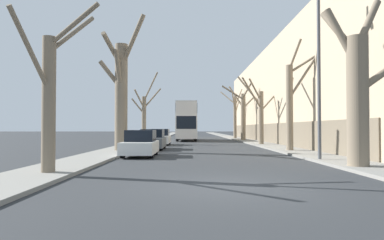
# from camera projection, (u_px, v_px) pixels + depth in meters

# --- Properties ---
(ground_plane) EXTENTS (300.00, 300.00, 0.00)m
(ground_plane) POSITION_uv_depth(u_px,v_px,m) (226.00, 187.00, 9.07)
(ground_plane) COLOR #2B2D30
(sidewalk_left) EXTENTS (2.34, 120.00, 0.12)m
(sidewalk_left) POSITION_uv_depth(u_px,v_px,m) (161.00, 137.00, 59.02)
(sidewalk_left) COLOR gray
(sidewalk_left) RESTS_ON ground
(sidewalk_right) EXTENTS (2.34, 120.00, 0.12)m
(sidewalk_right) POSITION_uv_depth(u_px,v_px,m) (229.00, 137.00, 59.09)
(sidewalk_right) COLOR gray
(sidewalk_right) RESTS_ON ground
(building_facade_right) EXTENTS (10.08, 47.75, 10.01)m
(building_facade_right) POSITION_uv_depth(u_px,v_px,m) (307.00, 97.00, 37.84)
(building_facade_right) COLOR tan
(building_facade_right) RESTS_ON ground
(street_tree_left_0) EXTENTS (2.30, 3.07, 5.62)m
(street_tree_left_0) POSITION_uv_depth(u_px,v_px,m) (50.00, 95.00, 11.20)
(street_tree_left_0) COLOR #7A6B56
(street_tree_left_0) RESTS_ON ground
(street_tree_left_1) EXTENTS (3.26, 2.86, 8.83)m
(street_tree_left_1) POSITION_uv_depth(u_px,v_px,m) (121.00, 91.00, 22.34)
(street_tree_left_1) COLOR #7A6B56
(street_tree_left_1) RESTS_ON ground
(street_tree_left_2) EXTENTS (2.88, 1.50, 6.93)m
(street_tree_left_2) POSITION_uv_depth(u_px,v_px,m) (144.00, 115.00, 33.17)
(street_tree_left_2) COLOR #7A6B56
(street_tree_left_2) RESTS_ON ground
(street_tree_right_0) EXTENTS (2.81, 2.13, 6.56)m
(street_tree_right_0) POSITION_uv_depth(u_px,v_px,m) (357.00, 91.00, 13.10)
(street_tree_right_0) COLOR #7A6B56
(street_tree_right_0) RESTS_ON ground
(street_tree_right_1) EXTENTS (2.53, 3.20, 7.27)m
(street_tree_right_1) POSITION_uv_depth(u_px,v_px,m) (292.00, 101.00, 22.40)
(street_tree_right_1) COLOR #7A6B56
(street_tree_right_1) RESTS_ON ground
(street_tree_right_2) EXTENTS (3.71, 3.13, 6.43)m
(street_tree_right_2) POSITION_uv_depth(u_px,v_px,m) (260.00, 113.00, 31.18)
(street_tree_right_2) COLOR #7A6B56
(street_tree_right_2) RESTS_ON ground
(street_tree_right_3) EXTENTS (4.68, 3.79, 6.81)m
(street_tree_right_3) POSITION_uv_depth(u_px,v_px,m) (243.00, 113.00, 41.34)
(street_tree_right_3) COLOR #7A6B56
(street_tree_right_3) RESTS_ON ground
(street_tree_right_4) EXTENTS (3.23, 3.15, 7.32)m
(street_tree_right_4) POSITION_uv_depth(u_px,v_px,m) (235.00, 115.00, 49.58)
(street_tree_right_4) COLOR #7A6B56
(street_tree_right_4) RESTS_ON ground
(double_decker_bus) EXTENTS (2.50, 10.07, 4.65)m
(double_decker_bus) POSITION_uv_depth(u_px,v_px,m) (187.00, 120.00, 43.05)
(double_decker_bus) COLOR silver
(double_decker_bus) RESTS_ON ground
(parked_car_0) EXTENTS (1.72, 3.92, 1.45)m
(parked_car_0) POSITION_uv_depth(u_px,v_px,m) (141.00, 144.00, 18.92)
(parked_car_0) COLOR silver
(parked_car_0) RESTS_ON ground
(parked_car_1) EXTENTS (1.76, 4.42, 1.48)m
(parked_car_1) POSITION_uv_depth(u_px,v_px,m) (153.00, 140.00, 25.02)
(parked_car_1) COLOR #4C5156
(parked_car_1) RESTS_ON ground
(parked_car_2) EXTENTS (1.76, 4.35, 1.48)m
(parked_car_2) POSITION_uv_depth(u_px,v_px,m) (160.00, 137.00, 31.55)
(parked_car_2) COLOR silver
(parked_car_2) RESTS_ON ground
(lamp_post) EXTENTS (1.40, 0.20, 8.35)m
(lamp_post) POSITION_uv_depth(u_px,v_px,m) (317.00, 62.00, 15.94)
(lamp_post) COLOR #4C4F54
(lamp_post) RESTS_ON ground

